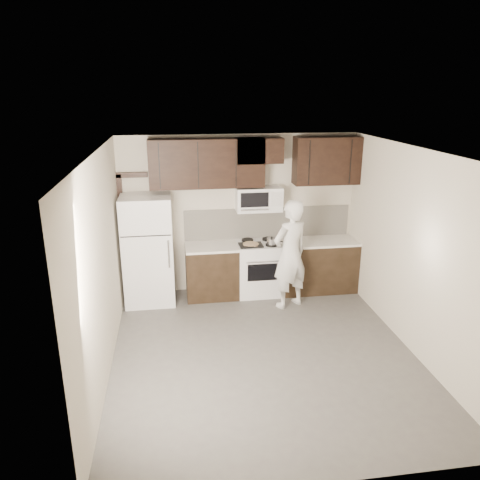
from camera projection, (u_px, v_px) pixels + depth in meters
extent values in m
plane|color=#4D4B48|center=(263.00, 353.00, 6.32)|extent=(4.50, 4.50, 0.00)
plane|color=beige|center=(239.00, 214.00, 8.02)|extent=(4.00, 0.00, 4.00)
plane|color=white|center=(267.00, 152.00, 5.49)|extent=(4.50, 4.50, 0.00)
cube|color=black|center=(212.00, 272.00, 7.94)|extent=(0.87, 0.62, 0.87)
cube|color=black|center=(317.00, 266.00, 8.20)|extent=(1.32, 0.62, 0.87)
cube|color=white|center=(211.00, 247.00, 7.80)|extent=(0.87, 0.64, 0.04)
cube|color=white|center=(318.00, 241.00, 8.06)|extent=(1.32, 0.64, 0.04)
cube|color=white|center=(259.00, 269.00, 8.05)|extent=(0.76, 0.62, 0.89)
cube|color=white|center=(259.00, 244.00, 7.91)|extent=(0.76, 0.62, 0.02)
cube|color=black|center=(262.00, 272.00, 7.75)|extent=(0.50, 0.01, 0.30)
cylinder|color=silver|center=(263.00, 262.00, 7.65)|extent=(0.55, 0.02, 0.02)
cylinder|color=black|center=(250.00, 246.00, 7.74)|extent=(0.20, 0.20, 0.03)
cylinder|color=black|center=(272.00, 245.00, 7.79)|extent=(0.20, 0.20, 0.03)
cylinder|color=black|center=(247.00, 240.00, 8.02)|extent=(0.20, 0.20, 0.03)
cylinder|color=black|center=(268.00, 239.00, 8.07)|extent=(0.20, 0.20, 0.03)
cube|color=beige|center=(268.00, 223.00, 8.13)|extent=(2.90, 0.02, 0.54)
cube|color=black|center=(207.00, 163.00, 7.50)|extent=(1.85, 0.35, 0.78)
cube|color=black|center=(327.00, 161.00, 7.78)|extent=(1.10, 0.35, 0.78)
cube|color=black|center=(259.00, 150.00, 7.56)|extent=(0.76, 0.35, 0.40)
cube|color=white|center=(259.00, 199.00, 7.79)|extent=(0.76, 0.38, 0.40)
cube|color=black|center=(255.00, 200.00, 7.59)|extent=(0.46, 0.01, 0.24)
cube|color=silver|center=(276.00, 199.00, 7.64)|extent=(0.18, 0.01, 0.24)
cylinder|color=silver|center=(255.00, 210.00, 7.61)|extent=(0.46, 0.02, 0.02)
cube|color=white|center=(148.00, 250.00, 7.61)|extent=(0.80, 0.72, 1.80)
cube|color=black|center=(146.00, 236.00, 7.16)|extent=(0.77, 0.01, 0.02)
cylinder|color=silver|center=(169.00, 254.00, 7.27)|extent=(0.03, 0.03, 0.45)
cube|color=black|center=(124.00, 236.00, 7.81)|extent=(0.08, 0.08, 2.10)
cube|color=black|center=(132.00, 175.00, 7.52)|extent=(0.50, 0.08, 0.08)
cylinder|color=silver|center=(272.00, 242.00, 7.77)|extent=(0.16, 0.16, 0.13)
sphere|color=black|center=(272.00, 237.00, 7.75)|extent=(0.03, 0.03, 0.03)
cylinder|color=black|center=(279.00, 241.00, 7.74)|extent=(0.15, 0.08, 0.02)
cube|color=black|center=(251.00, 245.00, 7.78)|extent=(0.39, 0.30, 0.02)
cylinder|color=tan|center=(251.00, 244.00, 7.77)|extent=(0.26, 0.26, 0.02)
imported|color=white|center=(290.00, 254.00, 7.43)|extent=(0.77, 0.67, 1.78)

